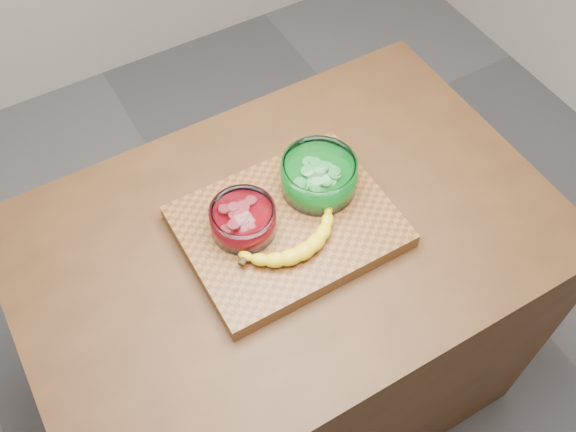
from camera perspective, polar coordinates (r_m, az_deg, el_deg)
ground at (r=2.22m, az=0.00°, el=-14.50°), size 3.50×3.50×0.00m
counter at (r=1.81m, az=0.00°, el=-9.41°), size 1.20×0.80×0.90m
cutting_board at (r=1.40m, az=0.00°, el=-0.95°), size 0.45×0.35×0.04m
bowl_red at (r=1.35m, az=-4.00°, el=-0.33°), size 0.14×0.14×0.07m
bowl_green at (r=1.41m, az=2.75°, el=3.57°), size 0.17×0.17×0.08m
banana at (r=1.34m, az=0.53°, el=-2.20°), size 0.27×0.13×0.04m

